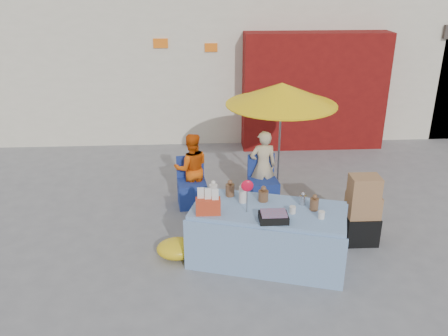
{
  "coord_description": "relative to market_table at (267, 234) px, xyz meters",
  "views": [
    {
      "loc": [
        -0.44,
        -6.14,
        3.84
      ],
      "look_at": [
        -0.04,
        0.6,
        1.0
      ],
      "focal_mm": 38.0,
      "sensor_mm": 36.0,
      "label": 1
    }
  ],
  "objects": [
    {
      "name": "vendor_beige",
      "position": [
        0.19,
        1.92,
        0.23
      ],
      "size": [
        0.51,
        0.36,
        1.3
      ],
      "primitive_type": "imported",
      "rotation": [
        0.0,
        0.0,
        3.26
      ],
      "color": "beige",
      "rests_on": "ground"
    },
    {
      "name": "vendor_orange",
      "position": [
        -1.06,
        1.92,
        0.21
      ],
      "size": [
        0.67,
        0.55,
        1.27
      ],
      "primitive_type": "imported",
      "rotation": [
        0.0,
        0.0,
        3.26
      ],
      "color": "#E2540B",
      "rests_on": "ground"
    },
    {
      "name": "box_stack",
      "position": [
        1.48,
        0.41,
        0.08
      ],
      "size": [
        0.5,
        0.41,
        1.09
      ],
      "rotation": [
        0.0,
        0.0,
        -0.01
      ],
      "color": "black",
      "rests_on": "ground"
    },
    {
      "name": "chair_right",
      "position": [
        0.19,
        1.78,
        -0.17
      ],
      "size": [
        0.53,
        0.52,
        0.85
      ],
      "rotation": [
        0.0,
        0.0,
        0.12
      ],
      "color": "navy",
      "rests_on": "ground"
    },
    {
      "name": "chair_left",
      "position": [
        -1.06,
        1.78,
        -0.17
      ],
      "size": [
        0.53,
        0.52,
        0.85
      ],
      "rotation": [
        0.0,
        0.0,
        0.12
      ],
      "color": "navy",
      "rests_on": "ground"
    },
    {
      "name": "umbrella",
      "position": [
        0.49,
        2.07,
        1.47
      ],
      "size": [
        1.9,
        1.9,
        2.09
      ],
      "color": "gray",
      "rests_on": "ground"
    },
    {
      "name": "tarp_bundle",
      "position": [
        -1.27,
        0.15,
        -0.29
      ],
      "size": [
        0.71,
        0.63,
        0.27
      ],
      "primitive_type": "ellipsoid",
      "rotation": [
        0.0,
        0.0,
        -0.3
      ],
      "color": "yellow",
      "rests_on": "ground"
    },
    {
      "name": "market_table",
      "position": [
        0.0,
        0.0,
        0.0
      ],
      "size": [
        2.33,
        1.57,
        1.29
      ],
      "rotation": [
        0.0,
        0.0,
        -0.29
      ],
      "color": "#86ABD7",
      "rests_on": "ground"
    },
    {
      "name": "ground",
      "position": [
        -0.5,
        0.44,
        -0.42
      ],
      "size": [
        80.0,
        80.0,
        0.0
      ],
      "primitive_type": "plane",
      "color": "slate",
      "rests_on": "ground"
    }
  ]
}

